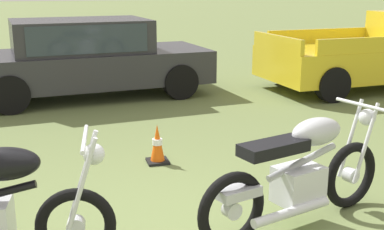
# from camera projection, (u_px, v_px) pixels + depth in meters

# --- Properties ---
(motorcycle_silver) EXTENTS (1.97, 0.91, 1.02)m
(motorcycle_silver) POSITION_uv_depth(u_px,v_px,m) (300.00, 173.00, 4.28)
(motorcycle_silver) COLOR black
(motorcycle_silver) RESTS_ON ground
(car_charcoal) EXTENTS (4.51, 2.29, 1.43)m
(car_charcoal) POSITION_uv_depth(u_px,v_px,m) (86.00, 54.00, 9.18)
(car_charcoal) COLOR #2D2D33
(car_charcoal) RESTS_ON ground
(traffic_cone) EXTENTS (0.25, 0.25, 0.47)m
(traffic_cone) POSITION_uv_depth(u_px,v_px,m) (157.00, 145.00, 5.87)
(traffic_cone) COLOR #EA590F
(traffic_cone) RESTS_ON ground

